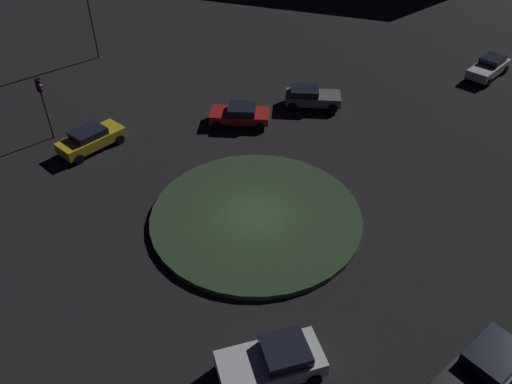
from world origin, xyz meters
TOP-DOWN VIEW (x-y plane):
  - ground_plane at (0.00, 0.00)m, footprint 118.66×118.66m
  - roundabout_island at (0.00, 0.00)m, footprint 11.35×11.35m
  - car_silver at (-2.16, 25.38)m, footprint 2.48×4.67m
  - car_grey at (-7.26, 10.75)m, footprint 3.99×4.10m
  - car_yellow at (-11.86, -4.08)m, footprint 2.52×4.42m
  - car_red at (-8.51, 5.31)m, footprint 4.06×4.20m
  - car_black at (12.94, 0.83)m, footprint 2.19×4.62m
  - car_white at (7.68, -5.19)m, footprint 3.26×4.51m
  - traffic_light_west at (-14.67, -5.56)m, footprint 0.39×0.36m

SIDE VIEW (x-z plane):
  - ground_plane at x=0.00m, z-range 0.00..0.00m
  - roundabout_island at x=0.00m, z-range 0.00..0.30m
  - car_red at x=-8.51m, z-range 0.03..1.35m
  - car_yellow at x=-11.86m, z-range 0.03..1.45m
  - car_white at x=7.68m, z-range 0.02..1.52m
  - car_grey at x=-7.26m, z-range 0.05..1.48m
  - car_silver at x=-2.16m, z-range 0.03..1.51m
  - car_black at x=12.94m, z-range 0.04..1.58m
  - traffic_light_west at x=-14.67m, z-range 0.90..5.16m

